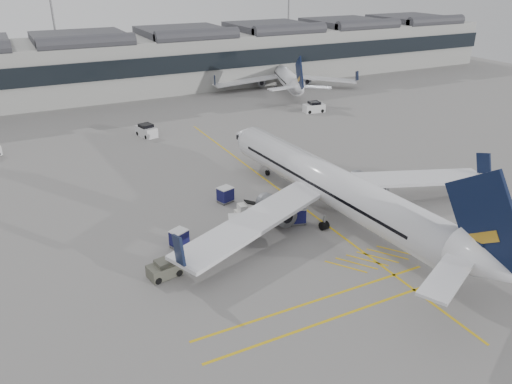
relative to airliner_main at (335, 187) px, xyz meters
name	(u,v)px	position (x,y,z in m)	size (l,w,h in m)	color
ground	(242,249)	(-11.79, -1.93, -3.40)	(220.00, 220.00, 0.00)	gray
terminal	(93,64)	(-11.79, 70.00, 2.74)	(200.00, 20.45, 12.40)	#9E9E99
light_masts	(69,17)	(-13.46, 84.07, 11.09)	(113.00, 0.60, 25.45)	slate
apron_markings	(282,191)	(-1.79, 8.07, -3.39)	(0.25, 60.00, 0.01)	gold
airliner_main	(335,187)	(0.00, 0.00, 0.00)	(39.72, 43.51, 11.56)	silver
airliner_far	(284,76)	(26.34, 56.48, -0.65)	(30.52, 33.86, 9.33)	silver
belt_loader	(250,210)	(-7.89, 4.35, -2.90)	(4.20, 1.56, 1.70)	silver
baggage_cart_a	(297,215)	(-4.37, 0.29, -2.39)	(2.11, 1.89, 1.87)	gray
baggage_cart_b	(225,194)	(-8.97, 8.47, -2.44)	(2.05, 1.86, 1.80)	gray
baggage_cart_c	(238,225)	(-10.95, 0.91, -2.32)	(2.36, 2.17, 2.01)	gray
baggage_cart_d	(179,238)	(-16.96, 1.34, -2.47)	(2.07, 1.94, 1.73)	gray
ramp_agent_a	(274,201)	(-4.81, 4.51, -2.54)	(0.63, 0.41, 1.71)	#EA440C
ramp_agent_b	(285,216)	(-5.71, 0.50, -2.39)	(0.98, 0.76, 2.01)	#E65A0C
pushback_tug	(164,269)	(-19.79, -2.95, -2.70)	(3.05, 2.18, 1.57)	#515145
safety_cone_nose	(265,162)	(0.77, 17.32, -3.15)	(0.36, 0.36, 0.50)	#F24C0A
safety_cone_engine	(356,197)	(4.80, 2.27, -3.17)	(0.33, 0.33, 0.45)	#F24C0A
service_van_mid	(146,131)	(-10.38, 36.53, -2.51)	(2.89, 4.24, 1.99)	silver
service_van_right	(314,107)	(21.32, 36.61, -2.51)	(4.08, 2.40, 1.99)	silver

